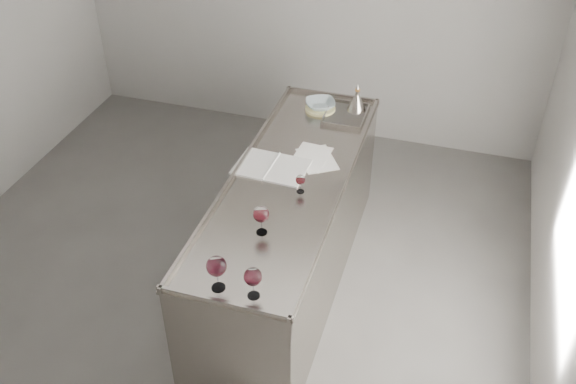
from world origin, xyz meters
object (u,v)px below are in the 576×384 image
(wine_glass_middle, at_px, (261,215))
(wine_funnel, at_px, (357,102))
(notebook, at_px, (271,167))
(wine_glass_small, at_px, (300,180))
(ceramic_bowl, at_px, (320,104))
(wine_glass_left, at_px, (217,267))
(wine_glass_right, at_px, (253,277))
(counter, at_px, (289,232))

(wine_glass_middle, distance_m, wine_funnel, 1.63)
(notebook, bearing_deg, wine_funnel, 70.37)
(wine_glass_small, distance_m, ceramic_bowl, 1.08)
(wine_glass_small, distance_m, wine_funnel, 1.16)
(wine_glass_left, bearing_deg, ceramic_bowl, 88.97)
(notebook, bearing_deg, wine_glass_right, -73.68)
(wine_glass_left, bearing_deg, counter, 86.04)
(counter, relative_size, wine_glass_small, 18.70)
(wine_glass_middle, height_order, wine_funnel, wine_funnel)
(wine_glass_middle, bearing_deg, ceramic_bowl, 91.46)
(wine_glass_right, height_order, wine_glass_small, wine_glass_right)
(wine_glass_small, relative_size, ceramic_bowl, 0.57)
(counter, distance_m, wine_glass_middle, 0.83)
(wine_glass_right, distance_m, wine_funnel, 2.12)
(wine_glass_left, bearing_deg, wine_glass_right, 0.00)
(wine_glass_small, relative_size, wine_funnel, 0.57)
(wine_glass_middle, relative_size, ceramic_bowl, 0.84)
(wine_glass_left, bearing_deg, wine_glass_middle, 81.48)
(counter, relative_size, wine_glass_middle, 12.75)
(wine_funnel, bearing_deg, wine_glass_right, -92.80)
(counter, xyz_separation_m, ceramic_bowl, (-0.04, 0.95, 0.52))
(wine_glass_left, xyz_separation_m, wine_glass_right, (0.20, 0.00, -0.02))
(wine_funnel, bearing_deg, wine_glass_small, -96.06)
(ceramic_bowl, bearing_deg, wine_glass_small, -82.13)
(notebook, relative_size, ceramic_bowl, 2.20)
(counter, relative_size, wine_glass_left, 11.10)
(ceramic_bowl, height_order, wine_funnel, wine_funnel)
(wine_glass_right, distance_m, notebook, 1.21)
(counter, height_order, ceramic_bowl, ceramic_bowl)
(wine_glass_right, bearing_deg, counter, 96.77)
(wine_glass_right, xyz_separation_m, wine_funnel, (0.10, 2.11, -0.07))
(counter, xyz_separation_m, wine_funnel, (0.23, 1.03, 0.54))
(wine_glass_small, height_order, ceramic_bowl, wine_glass_small)
(notebook, bearing_deg, wine_glass_small, -34.85)
(wine_glass_right, relative_size, wine_glass_small, 1.49)
(wine_glass_left, distance_m, notebook, 1.18)
(wine_funnel, bearing_deg, ceramic_bowl, -163.27)
(wine_glass_left, distance_m, ceramic_bowl, 2.04)
(wine_glass_left, distance_m, wine_funnel, 2.14)
(counter, height_order, wine_glass_middle, wine_glass_middle)
(wine_glass_left, xyz_separation_m, ceramic_bowl, (0.04, 2.03, -0.11))
(notebook, xyz_separation_m, ceramic_bowl, (0.12, 0.87, 0.04))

